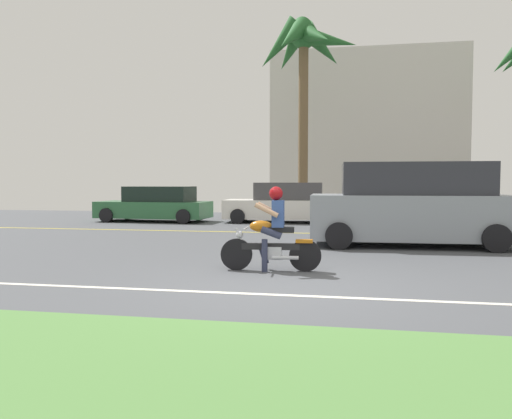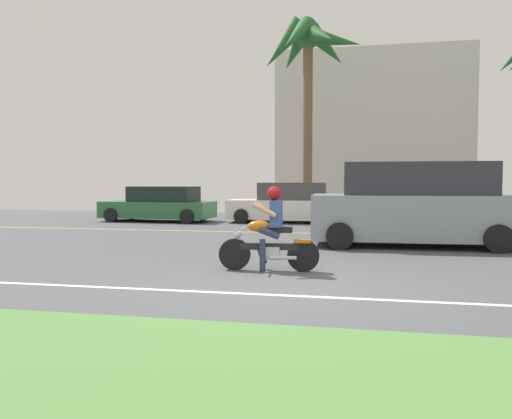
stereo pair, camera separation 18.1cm
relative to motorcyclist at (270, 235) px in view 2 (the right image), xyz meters
The scene contains 10 objects.
ground 1.87m from the motorcyclist, 75.72° to the left, with size 56.00×30.00×0.04m, color #4C4F54.
grass_median 5.46m from the motorcyclist, 85.43° to the right, with size 56.00×3.80×0.06m, color #548442.
lane_line_near 2.03m from the motorcyclist, 77.11° to the right, with size 50.40×0.12×0.01m, color silver.
lane_line_far 6.72m from the motorcyclist, 86.30° to the left, with size 50.40×0.12×0.01m, color yellow.
motorcyclist is the anchor object (origin of this frame).
suv_nearby 5.06m from the motorcyclist, 55.52° to the left, with size 5.07×2.38×2.05m.
parked_car_0 12.04m from the motorcyclist, 121.51° to the left, with size 4.53×2.08×1.41m.
parked_car_1 10.87m from the motorcyclist, 96.17° to the left, with size 4.55×2.11×1.56m.
palm_tree_0 14.94m from the motorcyclist, 92.69° to the left, with size 4.69×4.50×8.84m.
building_far 20.15m from the motorcyclist, 83.56° to the left, with size 10.10×4.00×8.51m, color beige.
Camera 2 is at (1.09, -7.36, 1.56)m, focal length 35.10 mm.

